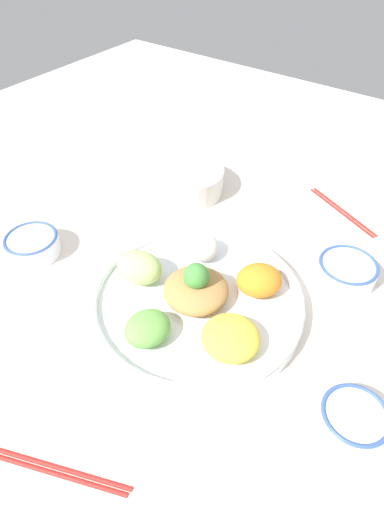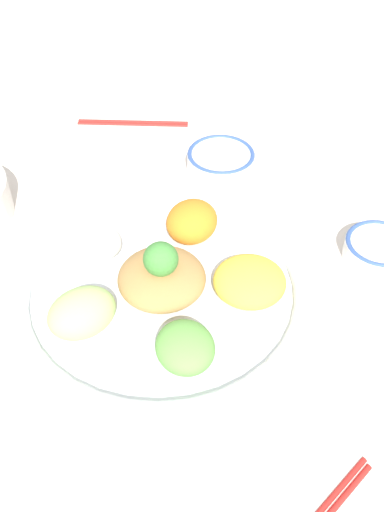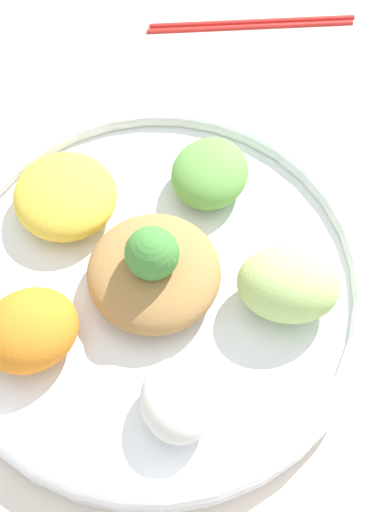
{
  "view_description": "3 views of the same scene",
  "coord_description": "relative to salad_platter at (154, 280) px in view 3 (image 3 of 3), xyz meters",
  "views": [
    {
      "loc": [
        0.3,
        -0.41,
        0.63
      ],
      "look_at": [
        -0.04,
        0.07,
        0.09
      ],
      "focal_mm": 30.0,
      "sensor_mm": 36.0,
      "label": 1
    },
    {
      "loc": [
        -0.19,
        -0.5,
        0.65
      ],
      "look_at": [
        0.03,
        0.01,
        0.09
      ],
      "focal_mm": 42.0,
      "sensor_mm": 36.0,
      "label": 2
    },
    {
      "loc": [
        -0.13,
        0.3,
        0.62
      ],
      "look_at": [
        -0.03,
        0.0,
        0.04
      ],
      "focal_mm": 50.0,
      "sensor_mm": 36.0,
      "label": 3
    }
  ],
  "objects": [
    {
      "name": "chopsticks_pair_far",
      "position": [
        0.0,
        -0.37,
        -0.02
      ],
      "size": [
        0.24,
        0.1,
        0.01
      ],
      "rotation": [
        0.0,
        0.0,
        3.51
      ],
      "color": "red",
      "rests_on": "ground_plane"
    },
    {
      "name": "salad_platter",
      "position": [
        0.0,
        0.0,
        0.0
      ],
      "size": [
        0.41,
        0.41,
        0.1
      ],
      "color": "white",
      "rests_on": "ground_plane"
    },
    {
      "name": "ground_plane",
      "position": [
        0.01,
        -0.03,
        -0.03
      ],
      "size": [
        2.4,
        2.4,
        0.0
      ],
      "primitive_type": "plane",
      "color": "silver"
    }
  ]
}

